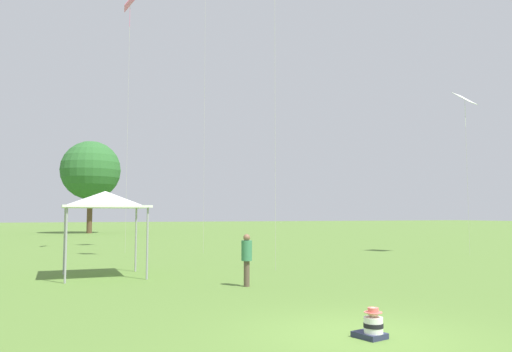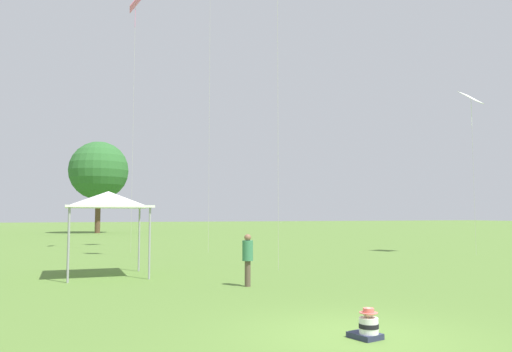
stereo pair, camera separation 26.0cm
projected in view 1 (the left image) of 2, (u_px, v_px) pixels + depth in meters
ground_plane at (360, 336)px, 9.08m from camera, size 300.00×300.00×0.00m
seated_toddler at (372, 326)px, 8.89m from camera, size 0.53×0.61×0.56m
person_standing_2 at (247, 255)px, 15.39m from camera, size 0.41×0.41×1.60m
canopy_tent at (105, 200)px, 17.92m from camera, size 2.94×2.94×3.05m
kite_1 at (130, 10)px, 30.23m from camera, size 0.80×1.19×15.56m
kite_5 at (465, 102)px, 28.09m from camera, size 1.46×1.34×9.09m
distant_tree_1 at (91, 170)px, 59.95m from camera, size 7.03×7.03×11.07m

